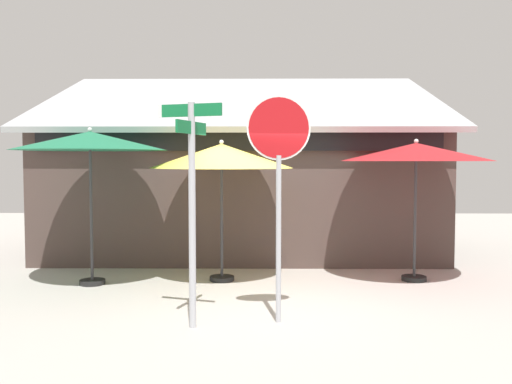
% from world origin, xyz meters
% --- Properties ---
extents(ground_plane, '(28.00, 28.00, 0.10)m').
position_xyz_m(ground_plane, '(0.00, 0.00, -0.05)').
color(ground_plane, '#ADA8A0').
extents(cafe_building, '(9.03, 5.07, 4.42)m').
position_xyz_m(cafe_building, '(-0.51, 4.75, 1.56)').
color(cafe_building, '#473833').
rests_on(cafe_building, ground).
extents(street_sign_post, '(0.85, 0.80, 2.88)m').
position_xyz_m(street_sign_post, '(-0.94, -1.39, 1.76)').
color(street_sign_post, '#A8AAB2').
rests_on(street_sign_post, ground).
extents(stop_sign, '(0.84, 0.12, 3.00)m').
position_xyz_m(stop_sign, '(0.17, -1.15, 2.12)').
color(stop_sign, '#A8AAB2').
rests_on(stop_sign, ground).
extents(patio_umbrella_forest_green_left, '(2.63, 2.63, 2.71)m').
position_xyz_m(patio_umbrella_forest_green_left, '(-2.99, 1.06, 2.46)').
color(patio_umbrella_forest_green_left, black).
rests_on(patio_umbrella_forest_green_left, ground).
extents(patio_umbrella_mustard_center, '(2.53, 2.53, 2.51)m').
position_xyz_m(patio_umbrella_mustard_center, '(-0.76, 1.38, 2.21)').
color(patio_umbrella_mustard_center, black).
rests_on(patio_umbrella_mustard_center, ground).
extents(patio_umbrella_crimson_right, '(2.66, 2.66, 2.53)m').
position_xyz_m(patio_umbrella_crimson_right, '(2.68, 1.42, 2.28)').
color(patio_umbrella_crimson_right, black).
rests_on(patio_umbrella_crimson_right, ground).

